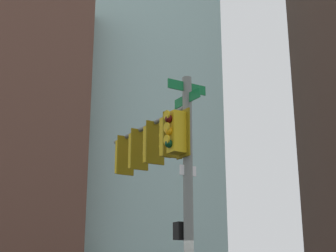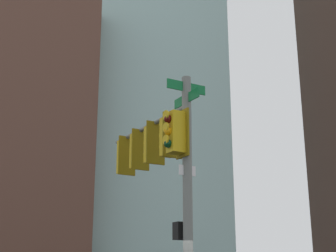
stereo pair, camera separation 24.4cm
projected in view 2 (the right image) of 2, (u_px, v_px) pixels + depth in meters
signal_pole_assembly at (160, 160)px, 12.99m from camera, size 4.27×2.07×6.44m
building_brick_midblock at (18, 158)px, 57.03m from camera, size 22.74×17.30×28.72m
building_glass_tower at (81, 7)px, 68.50m from camera, size 24.76×33.88×73.11m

